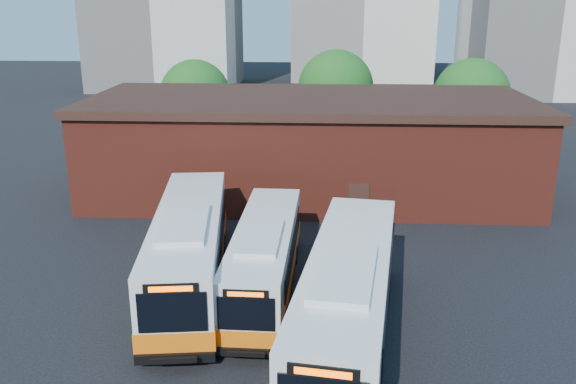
{
  "coord_description": "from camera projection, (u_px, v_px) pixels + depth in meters",
  "views": [
    {
      "loc": [
        0.75,
        -19.49,
        12.38
      ],
      "look_at": [
        -0.74,
        7.87,
        3.73
      ],
      "focal_mm": 38.0,
      "sensor_mm": 36.0,
      "label": 1
    }
  ],
  "objects": [
    {
      "name": "ground",
      "position": [
        296.0,
        354.0,
        22.32
      ],
      "size": [
        220.0,
        220.0,
        0.0
      ],
      "primitive_type": "plane",
      "color": "black"
    },
    {
      "name": "bus_mideast",
      "position": [
        348.0,
        303.0,
        22.41
      ],
      "size": [
        4.76,
        14.22,
        3.82
      ],
      "rotation": [
        0.0,
        0.0,
        -0.14
      ],
      "color": "silver",
      "rests_on": "ground"
    },
    {
      "name": "tree_mid",
      "position": [
        336.0,
        88.0,
        53.07
      ],
      "size": [
        6.56,
        6.56,
        8.36
      ],
      "color": "#382314",
      "rests_on": "ground"
    },
    {
      "name": "bus_midwest",
      "position": [
        265.0,
        261.0,
        26.72
      ],
      "size": [
        2.71,
        11.85,
        3.21
      ],
      "rotation": [
        0.0,
        0.0,
        -0.02
      ],
      "color": "silver",
      "rests_on": "ground"
    },
    {
      "name": "depot_building",
      "position": [
        309.0,
        144.0,
        40.39
      ],
      "size": [
        28.6,
        12.6,
        6.4
      ],
      "color": "maroon",
      "rests_on": "ground"
    },
    {
      "name": "bus_west",
      "position": [
        189.0,
        252.0,
        27.08
      ],
      "size": [
        4.45,
        13.89,
        3.73
      ],
      "rotation": [
        0.0,
        0.0,
        0.12
      ],
      "color": "silver",
      "rests_on": "ground"
    },
    {
      "name": "tree_east",
      "position": [
        471.0,
        97.0,
        49.71
      ],
      "size": [
        6.24,
        6.24,
        7.96
      ],
      "color": "#382314",
      "rests_on": "ground"
    },
    {
      "name": "tree_west",
      "position": [
        195.0,
        95.0,
        51.92
      ],
      "size": [
        6.0,
        6.0,
        7.65
      ],
      "color": "#382314",
      "rests_on": "ground"
    }
  ]
}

